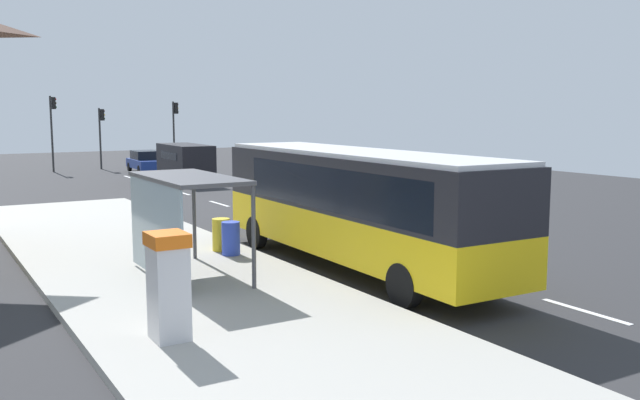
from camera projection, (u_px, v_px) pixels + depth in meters
name	position (u px, v px, depth m)	size (l,w,h in m)	color
ground_plane	(214.00, 205.00, 31.42)	(56.00, 92.00, 0.04)	#2D2D30
sidewalk_platform	(162.00, 271.00, 17.93)	(6.20, 30.00, 0.18)	#ADAAA3
lane_stripe_seg_0	(585.00, 311.00, 14.56)	(0.16, 2.20, 0.01)	silver
lane_stripe_seg_1	(432.00, 266.00, 18.80)	(0.16, 2.20, 0.01)	silver
lane_stripe_seg_2	(335.00, 238.00, 23.05)	(0.16, 2.20, 0.01)	silver
lane_stripe_seg_3	(268.00, 218.00, 27.29)	(0.16, 2.20, 0.01)	silver
lane_stripe_seg_4	(219.00, 204.00, 31.54)	(0.16, 2.20, 0.01)	silver
lane_stripe_seg_5	(182.00, 193.00, 35.79)	(0.16, 2.20, 0.01)	silver
lane_stripe_seg_6	(153.00, 184.00, 40.03)	(0.16, 2.20, 0.01)	silver
lane_stripe_seg_7	(129.00, 177.00, 44.28)	(0.16, 2.20, 0.01)	silver
bus	(355.00, 201.00, 18.34)	(2.71, 11.05, 3.21)	yellow
white_van	(185.00, 160.00, 40.66)	(2.18, 5.27, 2.30)	black
sedan_near	(146.00, 161.00, 47.79)	(2.01, 4.48, 1.52)	navy
ticket_machine	(169.00, 285.00, 12.15)	(0.66, 0.76, 1.94)	silver
recycling_bin_blue	(231.00, 238.00, 19.43)	(0.52, 0.52, 0.95)	blue
recycling_bin_yellow	(221.00, 235.00, 20.02)	(0.52, 0.52, 0.95)	yellow
traffic_light_near_side	(175.00, 124.00, 51.59)	(0.49, 0.28, 4.99)	#2D2D2D
traffic_light_far_side	(53.00, 122.00, 47.84)	(0.49, 0.28, 5.33)	#2D2D2D
traffic_light_median	(101.00, 128.00, 50.38)	(0.49, 0.28, 4.50)	#2D2D2D
bus_shelter	(176.00, 200.00, 16.56)	(1.80, 4.00, 2.50)	#4C4C51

